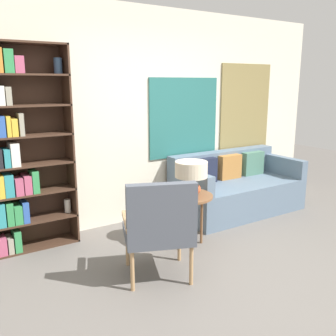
{
  "coord_description": "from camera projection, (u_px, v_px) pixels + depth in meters",
  "views": [
    {
      "loc": [
        -2.06,
        -2.21,
        1.78
      ],
      "look_at": [
        -0.0,
        1.03,
        0.9
      ],
      "focal_mm": 40.0,
      "sensor_mm": 36.0,
      "label": 1
    }
  ],
  "objects": [
    {
      "name": "side_table",
      "position": [
        186.0,
        200.0,
        4.13
      ],
      "size": [
        0.59,
        0.59,
        0.57
      ],
      "color": "brown",
      "rests_on": "ground_plane"
    },
    {
      "name": "armchair",
      "position": [
        160.0,
        224.0,
        3.33
      ],
      "size": [
        0.77,
        0.74,
        0.95
      ],
      "color": "tan",
      "rests_on": "ground_plane"
    },
    {
      "name": "table_lamp",
      "position": [
        191.0,
        174.0,
        4.05
      ],
      "size": [
        0.35,
        0.35,
        0.38
      ],
      "color": "#C65128",
      "rests_on": "side_table"
    },
    {
      "name": "ground_plane",
      "position": [
        231.0,
        290.0,
        3.29
      ],
      "size": [
        14.0,
        14.0,
        0.0
      ],
      "primitive_type": "plane",
      "color": "#66605B"
    },
    {
      "name": "bookshelf",
      "position": [
        9.0,
        153.0,
        3.82
      ],
      "size": [
        1.02,
        0.3,
        2.18
      ],
      "color": "#422B1E",
      "rests_on": "ground_plane"
    },
    {
      "name": "wall_back",
      "position": [
        130.0,
        118.0,
        4.69
      ],
      "size": [
        6.4,
        0.08,
        2.7
      ],
      "color": "silver",
      "rests_on": "ground_plane"
    },
    {
      "name": "couch",
      "position": [
        235.0,
        189.0,
        5.27
      ],
      "size": [
        1.8,
        0.88,
        0.82
      ],
      "color": "slate",
      "rests_on": "ground_plane"
    }
  ]
}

